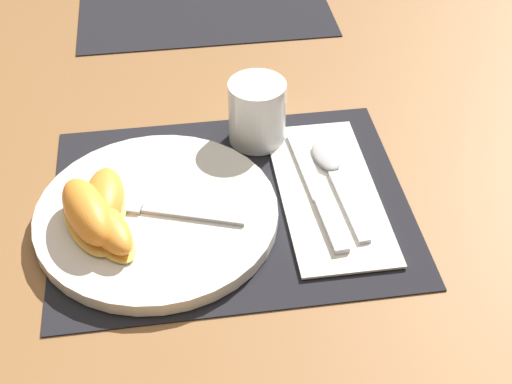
# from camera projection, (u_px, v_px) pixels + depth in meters

# --- Properties ---
(ground_plane) EXTENTS (3.00, 3.00, 0.00)m
(ground_plane) POSITION_uv_depth(u_px,v_px,m) (231.00, 204.00, 0.83)
(ground_plane) COLOR olive
(placemat) EXTENTS (0.41, 0.32, 0.00)m
(placemat) POSITION_uv_depth(u_px,v_px,m) (231.00, 203.00, 0.83)
(placemat) COLOR black
(placemat) RESTS_ON ground_plane
(plate) EXTENTS (0.27, 0.27, 0.02)m
(plate) POSITION_uv_depth(u_px,v_px,m) (157.00, 215.00, 0.80)
(plate) COLOR white
(plate) RESTS_ON placemat
(juice_glass) EXTENTS (0.07, 0.07, 0.08)m
(juice_glass) POSITION_uv_depth(u_px,v_px,m) (257.00, 115.00, 0.89)
(juice_glass) COLOR silver
(juice_glass) RESTS_ON placemat
(napkin) EXTENTS (0.11, 0.26, 0.00)m
(napkin) POSITION_uv_depth(u_px,v_px,m) (328.00, 191.00, 0.84)
(napkin) COLOR white
(napkin) RESTS_ON placemat
(knife) EXTENTS (0.03, 0.21, 0.01)m
(knife) POSITION_uv_depth(u_px,v_px,m) (317.00, 191.00, 0.83)
(knife) COLOR #BCBCC1
(knife) RESTS_ON napkin
(spoon) EXTENTS (0.04, 0.18, 0.01)m
(spoon) POSITION_uv_depth(u_px,v_px,m) (332.00, 168.00, 0.86)
(spoon) COLOR #BCBCC1
(spoon) RESTS_ON napkin
(fork) EXTENTS (0.18, 0.08, 0.00)m
(fork) POSITION_uv_depth(u_px,v_px,m) (150.00, 208.00, 0.79)
(fork) COLOR #BCBCC1
(fork) RESTS_ON plate
(citrus_wedge_0) EXTENTS (0.05, 0.10, 0.04)m
(citrus_wedge_0) POSITION_uv_depth(u_px,v_px,m) (105.00, 199.00, 0.79)
(citrus_wedge_0) COLOR #F7C656
(citrus_wedge_0) RESTS_ON plate
(citrus_wedge_1) EXTENTS (0.08, 0.12, 0.05)m
(citrus_wedge_1) POSITION_uv_depth(u_px,v_px,m) (88.00, 214.00, 0.76)
(citrus_wedge_1) COLOR #F7C656
(citrus_wedge_1) RESTS_ON plate
(citrus_wedge_2) EXTENTS (0.09, 0.11, 0.03)m
(citrus_wedge_2) POSITION_uv_depth(u_px,v_px,m) (106.00, 226.00, 0.76)
(citrus_wedge_2) COLOR #F7C656
(citrus_wedge_2) RESTS_ON plate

